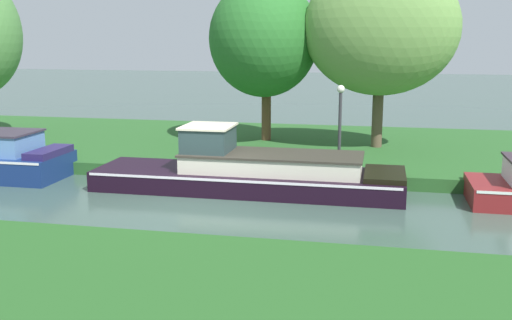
{
  "coord_description": "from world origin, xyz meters",
  "views": [
    {
      "loc": [
        4.77,
        -15.21,
        4.35
      ],
      "look_at": [
        1.32,
        1.2,
        0.9
      ],
      "focal_mm": 42.07,
      "sensor_mm": 36.0,
      "label": 1
    }
  ],
  "objects_px": {
    "navy_barge": "(0,158)",
    "lamp_post": "(340,114)",
    "black_narrowboat": "(252,172)",
    "mooring_post_near": "(16,144)",
    "willow_tree_centre": "(264,39)",
    "willow_tree_right": "(381,28)"
  },
  "relations": [
    {
      "from": "navy_barge",
      "to": "willow_tree_centre",
      "type": "distance_m",
      "value": 10.03
    },
    {
      "from": "navy_barge",
      "to": "black_narrowboat",
      "type": "distance_m",
      "value": 8.12
    },
    {
      "from": "black_narrowboat",
      "to": "lamp_post",
      "type": "bearing_deg",
      "value": 41.44
    },
    {
      "from": "willow_tree_centre",
      "to": "lamp_post",
      "type": "xyz_separation_m",
      "value": [
        3.13,
        -3.74,
        -2.27
      ]
    },
    {
      "from": "navy_barge",
      "to": "willow_tree_right",
      "type": "relative_size",
      "value": 0.63
    },
    {
      "from": "mooring_post_near",
      "to": "willow_tree_centre",
      "type": "bearing_deg",
      "value": 29.04
    },
    {
      "from": "black_narrowboat",
      "to": "willow_tree_right",
      "type": "height_order",
      "value": "willow_tree_right"
    },
    {
      "from": "navy_barge",
      "to": "lamp_post",
      "type": "distance_m",
      "value": 10.74
    },
    {
      "from": "willow_tree_centre",
      "to": "lamp_post",
      "type": "bearing_deg",
      "value": -50.11
    },
    {
      "from": "willow_tree_right",
      "to": "lamp_post",
      "type": "xyz_separation_m",
      "value": [
        -1.11,
        -3.09,
        -2.63
      ]
    },
    {
      "from": "navy_barge",
      "to": "lamp_post",
      "type": "relative_size",
      "value": 1.65
    },
    {
      "from": "black_narrowboat",
      "to": "mooring_post_near",
      "type": "height_order",
      "value": "black_narrowboat"
    },
    {
      "from": "willow_tree_centre",
      "to": "mooring_post_near",
      "type": "distance_m",
      "value": 9.5
    },
    {
      "from": "willow_tree_right",
      "to": "lamp_post",
      "type": "height_order",
      "value": "willow_tree_right"
    },
    {
      "from": "navy_barge",
      "to": "willow_tree_centre",
      "type": "height_order",
      "value": "willow_tree_centre"
    },
    {
      "from": "black_narrowboat",
      "to": "mooring_post_near",
      "type": "xyz_separation_m",
      "value": [
        -8.52,
        1.51,
        0.24
      ]
    },
    {
      "from": "mooring_post_near",
      "to": "willow_tree_right",
      "type": "bearing_deg",
      "value": 16.92
    },
    {
      "from": "navy_barge",
      "to": "willow_tree_centre",
      "type": "bearing_deg",
      "value": 38.38
    },
    {
      "from": "willow_tree_centre",
      "to": "mooring_post_near",
      "type": "relative_size",
      "value": 8.03
    },
    {
      "from": "willow_tree_centre",
      "to": "willow_tree_right",
      "type": "relative_size",
      "value": 0.92
    },
    {
      "from": "black_narrowboat",
      "to": "willow_tree_centre",
      "type": "height_order",
      "value": "willow_tree_centre"
    },
    {
      "from": "black_narrowboat",
      "to": "willow_tree_right",
      "type": "bearing_deg",
      "value": 56.29
    }
  ]
}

